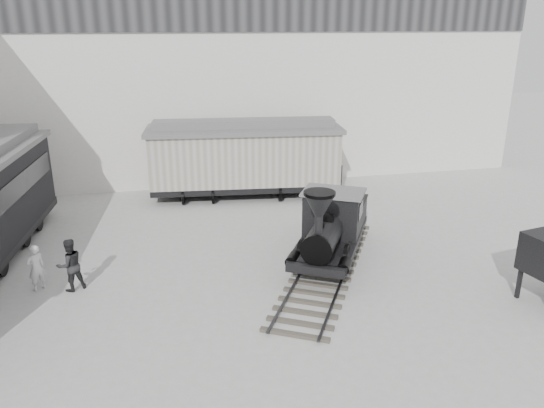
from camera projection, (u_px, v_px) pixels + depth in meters
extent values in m
plane|color=#9E9E9B|center=(290.00, 312.00, 16.41)|extent=(90.00, 90.00, 0.00)
cube|color=silver|center=(222.00, 81.00, 28.45)|extent=(34.00, 2.40, 11.00)
cube|color=#232326|center=(222.00, 0.00, 25.99)|extent=(34.00, 0.12, 3.00)
cube|color=#3D3831|center=(325.00, 268.00, 19.15)|extent=(6.42, 9.25, 0.16)
cube|color=#2D2D30|center=(306.00, 264.00, 19.33)|extent=(4.71, 8.28, 0.06)
cube|color=#2D2D30|center=(346.00, 269.00, 18.93)|extent=(4.71, 8.28, 0.06)
cylinder|color=black|center=(301.00, 255.00, 18.69)|extent=(0.66, 1.05, 1.13)
cylinder|color=black|center=(346.00, 260.00, 18.25)|extent=(0.66, 1.05, 1.13)
cylinder|color=black|center=(309.00, 240.00, 19.90)|extent=(0.66, 1.05, 1.13)
cylinder|color=black|center=(352.00, 245.00, 19.46)|extent=(0.66, 1.05, 1.13)
cube|color=black|center=(327.00, 247.00, 19.03)|extent=(3.60, 4.23, 0.29)
cylinder|color=black|center=(324.00, 237.00, 18.17)|extent=(2.05, 2.56, 1.03)
cylinder|color=black|center=(319.00, 225.00, 17.07)|extent=(0.36, 0.36, 0.62)
cone|color=black|center=(319.00, 205.00, 16.85)|extent=(1.34, 1.34, 0.72)
sphere|color=black|center=(326.00, 220.00, 18.38)|extent=(0.53, 0.53, 0.53)
cube|color=black|center=(333.00, 214.00, 19.56)|extent=(2.43, 2.19, 1.59)
cube|color=slate|center=(334.00, 192.00, 19.29)|extent=(2.71, 2.47, 0.08)
cube|color=black|center=(341.00, 212.00, 21.42)|extent=(2.62, 2.70, 0.92)
cylinder|color=black|center=(198.00, 190.00, 26.93)|extent=(2.15, 1.05, 0.83)
cylinder|color=black|center=(291.00, 187.00, 27.43)|extent=(2.15, 1.05, 0.83)
cube|color=black|center=(245.00, 184.00, 27.11)|extent=(9.54, 3.57, 0.31)
cube|color=gray|center=(245.00, 157.00, 26.64)|extent=(9.55, 3.67, 2.59)
cube|color=slate|center=(244.00, 129.00, 26.18)|extent=(9.90, 4.02, 0.21)
cube|color=slate|center=(244.00, 123.00, 26.09)|extent=(8.99, 2.19, 0.37)
cylinder|color=black|center=(2.00, 229.00, 21.71)|extent=(2.46, 1.14, 0.91)
imported|color=silver|center=(36.00, 268.00, 17.53)|extent=(0.70, 0.65, 1.60)
imported|color=#232325|center=(70.00, 265.00, 17.49)|extent=(1.10, 1.02, 1.82)
cube|color=black|center=(519.00, 283.00, 17.09)|extent=(0.13, 0.13, 1.06)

